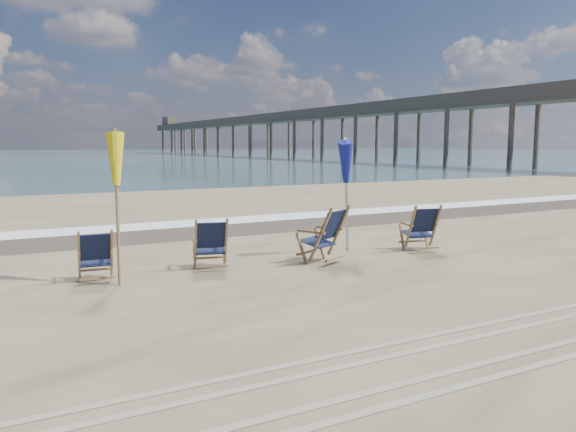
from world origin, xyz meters
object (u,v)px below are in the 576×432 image
beach_chair_0 (112,255)px  beach_chair_2 (339,233)px  beach_chair_1 (226,243)px  umbrella_blue (347,163)px  fishing_pier (286,129)px  umbrella_yellow (116,167)px  beach_chair_3 (435,228)px

beach_chair_0 → beach_chair_2: beach_chair_2 is taller
beach_chair_1 → umbrella_blue: 3.11m
umbrella_blue → fishing_pier: 80.30m
beach_chair_1 → umbrella_yellow: size_ratio=0.40×
beach_chair_0 → beach_chair_1: bearing=-175.5°
beach_chair_0 → umbrella_yellow: 1.45m
umbrella_yellow → umbrella_blue: size_ratio=1.01×
beach_chair_0 → umbrella_blue: bearing=-171.1°
beach_chair_0 → beach_chair_3: beach_chair_3 is taller
beach_chair_3 → umbrella_blue: bearing=-9.1°
beach_chair_1 → beach_chair_2: (2.20, -0.31, 0.07)m
beach_chair_0 → fishing_pier: bearing=-113.6°
beach_chair_3 → fishing_pier: size_ratio=0.01×
umbrella_blue → fishing_pier: bearing=63.0°
beach_chair_3 → fishing_pier: bearing=-101.9°
umbrella_blue → beach_chair_1: bearing=-174.2°
umbrella_yellow → fishing_pier: 82.87m
beach_chair_1 → umbrella_blue: umbrella_blue is taller
beach_chair_0 → umbrella_yellow: (0.08, -0.18, 1.43)m
beach_chair_1 → fishing_pier: fishing_pier is taller
umbrella_blue → fishing_pier: (36.47, 71.48, 2.79)m
beach_chair_1 → beach_chair_0: bearing=12.4°
beach_chair_0 → beach_chair_1: size_ratio=0.93×
fishing_pier → umbrella_blue: bearing=-117.0°
umbrella_yellow → beach_chair_1: bearing=3.4°
beach_chair_1 → beach_chair_3: 4.55m
umbrella_yellow → beach_chair_3: bearing=-3.1°
beach_chair_0 → beach_chair_3: bearing=-178.3°
beach_chair_3 → umbrella_blue: (-1.75, 0.74, 1.36)m
fishing_pier → umbrella_yellow: bearing=-119.8°
beach_chair_3 → umbrella_blue: 2.33m
beach_chair_2 → umbrella_blue: umbrella_blue is taller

